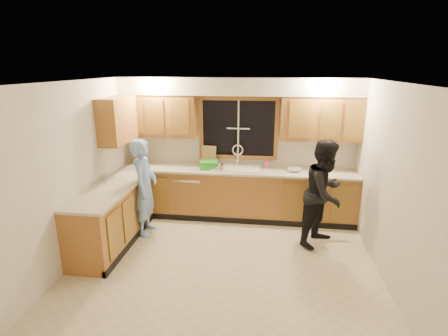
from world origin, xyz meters
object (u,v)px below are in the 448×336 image
Objects in this scene: stove at (95,233)px; man at (145,187)px; knife_block at (138,159)px; dishwasher at (190,194)px; woman at (325,193)px; sink at (236,172)px; dish_crate at (209,165)px; soap_bottle at (267,163)px; bowl at (294,170)px.

man reaches higher than stove.
knife_block is (-0.03, 1.87, 0.58)m from stove.
dishwasher is 2.45m from woman.
sink reaches higher than dish_crate.
dishwasher is 0.91× the size of stove.
man is 0.96× the size of woman.
man is (-1.41, -0.84, -0.07)m from sink.
soap_bottle reaches higher than dishwasher.
woman reaches higher than man.
dishwasher is at bearing -37.47° from man.
bowl is (2.85, -0.08, -0.08)m from knife_block.
bowl is at bearing -22.64° from soap_bottle.
knife_block is (-0.98, 0.06, 0.62)m from dishwasher.
sink is 0.96m from dishwasher.
soap_bottle is (1.38, 0.17, 0.60)m from dishwasher.
woman is (3.23, 1.01, 0.38)m from stove.
knife_block is 1.26× the size of soap_bottle.
knife_block is (-3.26, 0.86, 0.20)m from woman.
soap_bottle is at bearing 157.36° from bowl.
knife_block is at bearing 91.06° from stove.
man is 2.84m from woman.
man is at bearing -139.49° from dish_crate.
dishwasher is at bearing -179.01° from sink.
dishwasher is at bearing 106.17° from woman.
bowl is (2.81, 1.78, 0.50)m from stove.
stove is 0.56× the size of man.
soap_bottle is 0.53m from bowl.
man is (0.39, 0.99, 0.35)m from stove.
man reaches higher than knife_block.
dishwasher is at bearing -36.16° from knife_block.
sink is 3.68× the size of bowl.
stove is at bearing -147.60° from bowl.
dish_crate is (-0.48, -0.05, 0.13)m from sink.
woman is 7.39× the size of knife_block.
soap_bottle is at bearing 16.82° from sink.
knife_block is (-1.83, 0.04, 0.17)m from sink.
sink is 4.81× the size of soap_bottle.
dishwasher is 3.66× the size of knife_block.
dish_crate is at bearing -36.79° from knife_block.
sink is 0.52× the size of woman.
dishwasher is (-0.85, -0.01, -0.45)m from sink.
stove is at bearing -117.69° from dishwasher.
woman is at bearing -19.31° from dishwasher.
sink is 1.05× the size of dishwasher.
soap_bottle is (2.36, 0.12, -0.02)m from knife_block.
man is 1.01m from knife_block.
knife_block is 0.74× the size of dish_crate.
woman is 0.89m from bowl.
stove is 1.12m from man.
stove is at bearing 154.87° from man.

